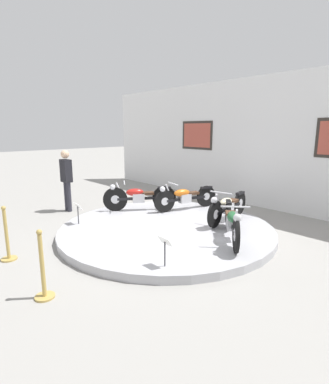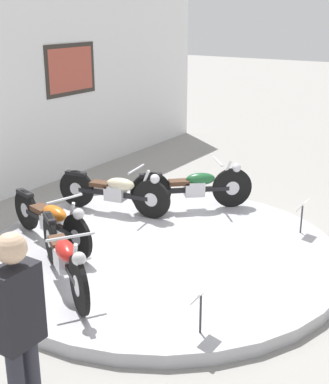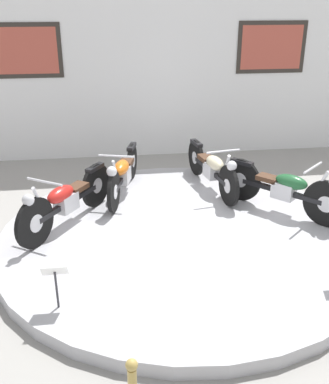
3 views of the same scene
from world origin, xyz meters
TOP-DOWN VIEW (x-y plane):
  - ground_plane at (0.00, 0.00)m, footprint 60.00×60.00m
  - display_platform at (0.00, 0.00)m, footprint 4.89×4.89m
  - back_wall at (0.00, 3.80)m, footprint 14.00×0.22m
  - motorcycle_red at (-1.54, 0.36)m, footprint 1.15×1.71m
  - motorcycle_orange at (-0.72, 1.35)m, footprint 0.65×1.91m
  - motorcycle_cream at (0.72, 1.35)m, footprint 0.54×1.95m
  - motorcycle_green at (1.54, 0.37)m, footprint 1.38×1.53m
  - info_placard_front_left at (-1.52, -1.44)m, footprint 0.26×0.11m

SIDE VIEW (x-z plane):
  - ground_plane at x=0.00m, z-range 0.00..0.00m
  - display_platform at x=0.00m, z-range 0.00..0.16m
  - info_placard_front_left at x=-1.52m, z-range 0.27..0.78m
  - motorcycle_orange at x=-0.72m, z-range 0.14..0.92m
  - motorcycle_cream at x=0.72m, z-range 0.14..0.93m
  - motorcycle_red at x=-1.54m, z-range 0.15..0.96m
  - motorcycle_green at x=1.54m, z-range 0.15..0.96m
  - back_wall at x=0.00m, z-range 0.00..3.90m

